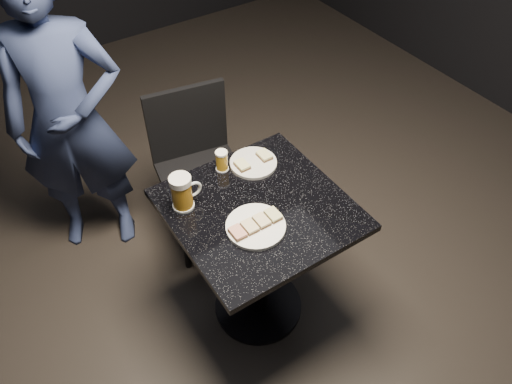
% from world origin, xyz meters
% --- Properties ---
extents(floor, '(6.00, 6.00, 0.00)m').
position_xyz_m(floor, '(0.00, 0.00, 0.00)').
color(floor, black).
rests_on(floor, ground).
extents(plate_large, '(0.24, 0.24, 0.01)m').
position_xyz_m(plate_large, '(-0.07, -0.09, 0.76)').
color(plate_large, white).
rests_on(plate_large, table).
extents(plate_small, '(0.21, 0.21, 0.01)m').
position_xyz_m(plate_small, '(0.12, 0.23, 0.76)').
color(plate_small, silver).
rests_on(plate_small, table).
extents(patron, '(0.69, 0.59, 1.59)m').
position_xyz_m(patron, '(-0.47, 0.93, 0.79)').
color(patron, navy).
rests_on(patron, floor).
extents(table, '(0.70, 0.70, 0.75)m').
position_xyz_m(table, '(0.00, 0.00, 0.51)').
color(table, black).
rests_on(table, floor).
extents(beer_mug, '(0.13, 0.09, 0.16)m').
position_xyz_m(beer_mug, '(-0.25, 0.17, 0.83)').
color(beer_mug, white).
rests_on(beer_mug, table).
extents(beer_tumbler, '(0.06, 0.06, 0.10)m').
position_xyz_m(beer_tumbler, '(-0.01, 0.28, 0.80)').
color(beer_tumbler, silver).
rests_on(beer_tumbler, table).
extents(chair, '(0.48, 0.48, 0.88)m').
position_xyz_m(chair, '(0.04, 0.64, 0.50)').
color(chair, black).
rests_on(chair, floor).
extents(canapes_on_plate_large, '(0.22, 0.07, 0.02)m').
position_xyz_m(canapes_on_plate_large, '(-0.07, -0.09, 0.77)').
color(canapes_on_plate_large, '#4C3521').
rests_on(canapes_on_plate_large, plate_large).
extents(canapes_on_plate_small, '(0.17, 0.07, 0.02)m').
position_xyz_m(canapes_on_plate_small, '(0.12, 0.23, 0.77)').
color(canapes_on_plate_small, '#4C3521').
rests_on(canapes_on_plate_small, plate_small).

